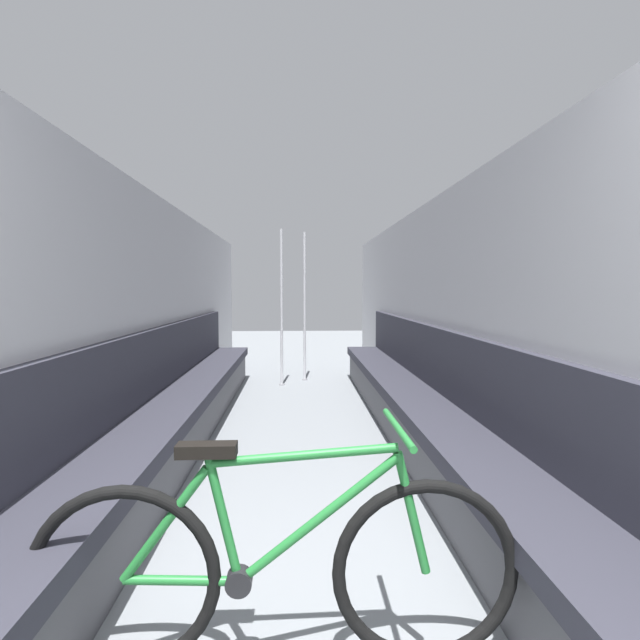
{
  "coord_description": "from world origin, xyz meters",
  "views": [
    {
      "loc": [
        -0.01,
        -0.46,
        1.31
      ],
      "look_at": [
        0.1,
        2.03,
        1.15
      ],
      "focal_mm": 28.0,
      "sensor_mm": 36.0,
      "label": 1
    }
  ],
  "objects_px": {
    "bench_seat_row_right": "(420,408)",
    "grab_pole_near": "(305,309)",
    "bicycle": "(276,569)",
    "grab_pole_far": "(282,310)",
    "bench_seat_row_left": "(174,411)"
  },
  "relations": [
    {
      "from": "bench_seat_row_right",
      "to": "bench_seat_row_left",
      "type": "bearing_deg",
      "value": 180.0
    },
    {
      "from": "bench_seat_row_left",
      "to": "bicycle",
      "type": "bearing_deg",
      "value": -68.93
    },
    {
      "from": "bench_seat_row_right",
      "to": "grab_pole_near",
      "type": "relative_size",
      "value": 3.09
    },
    {
      "from": "bicycle",
      "to": "bench_seat_row_left",
      "type": "bearing_deg",
      "value": 103.33
    },
    {
      "from": "grab_pole_near",
      "to": "bench_seat_row_right",
      "type": "bearing_deg",
      "value": -73.14
    },
    {
      "from": "bicycle",
      "to": "grab_pole_near",
      "type": "xyz_separation_m",
      "value": [
        0.18,
        5.44,
        0.67
      ]
    },
    {
      "from": "bench_seat_row_left",
      "to": "grab_pole_far",
      "type": "distance_m",
      "value": 2.87
    },
    {
      "from": "bench_seat_row_right",
      "to": "bicycle",
      "type": "relative_size",
      "value": 3.86
    },
    {
      "from": "bicycle",
      "to": "grab_pole_far",
      "type": "distance_m",
      "value": 5.13
    },
    {
      "from": "bench_seat_row_left",
      "to": "grab_pole_far",
      "type": "xyz_separation_m",
      "value": [
        0.8,
        2.67,
        0.72
      ]
    },
    {
      "from": "grab_pole_near",
      "to": "grab_pole_far",
      "type": "distance_m",
      "value": 0.48
    },
    {
      "from": "bench_seat_row_right",
      "to": "bicycle",
      "type": "bearing_deg",
      "value": -114.48
    },
    {
      "from": "bench_seat_row_left",
      "to": "bicycle",
      "type": "relative_size",
      "value": 3.86
    },
    {
      "from": "bench_seat_row_right",
      "to": "grab_pole_near",
      "type": "height_order",
      "value": "grab_pole_near"
    },
    {
      "from": "bench_seat_row_right",
      "to": "bicycle",
      "type": "distance_m",
      "value": 2.65
    }
  ]
}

